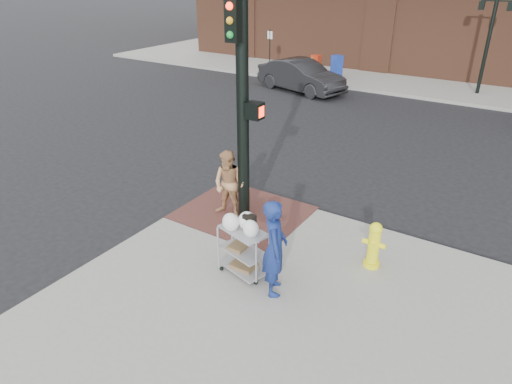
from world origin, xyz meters
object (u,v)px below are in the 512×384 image
Objects in this scene: traffic_signal_pole at (243,103)px; pedestrian_tan at (229,184)px; woman_blue at (275,248)px; utility_cart at (244,247)px; fire_hydrant at (374,244)px; lamp_post at (489,37)px; sedan_dark at (301,76)px.

pedestrian_tan is (-0.31, -0.13, -1.89)m from traffic_signal_pole.
woman_blue reaches higher than utility_cart.
pedestrian_tan is 1.66× the size of fire_hydrant.
traffic_signal_pole is 4.00× the size of utility_cart.
traffic_signal_pole reaches higher than pedestrian_tan.
fire_hydrant is at bearing -67.01° from woman_blue.
utility_cart is (1.21, -1.78, -2.11)m from traffic_signal_pole.
lamp_post is at bearing -32.91° from woman_blue.
utility_cart is at bearing -94.27° from lamp_post.
woman_blue is 15.17m from sedan_dark.
sedan_dark is 14.71m from utility_cart.
traffic_signal_pole is at bearing -142.88° from sedan_dark.
pedestrian_tan is 0.35× the size of sedan_dark.
pedestrian_tan is 2.25m from utility_cart.
traffic_signal_pole is 3.02m from utility_cart.
lamp_post reaches higher than utility_cart.
lamp_post is 0.80× the size of traffic_signal_pole.
fire_hydrant is (3.16, -0.27, -2.20)m from traffic_signal_pole.
woman_blue is at bearing -91.73° from lamp_post.
fire_hydrant is (1.20, 1.66, -0.41)m from woman_blue.
sedan_dark is (-7.21, -3.55, -1.89)m from lamp_post.
pedestrian_tan is at bearing -156.84° from traffic_signal_pole.
traffic_signal_pole reaches higher than fire_hydrant.
traffic_signal_pole reaches higher than lamp_post.
utility_cart is 2.47m from fire_hydrant.
lamp_post is at bearing -48.75° from sedan_dark.
utility_cart is at bearing -52.78° from pedestrian_tan.
traffic_signal_pole reaches higher than utility_cart.
traffic_signal_pole is at bearing 17.70° from pedestrian_tan.
pedestrian_tan is 3.48m from fire_hydrant.
fire_hydrant is at bearing -131.50° from sedan_dark.
lamp_post is 4.21× the size of fire_hydrant.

